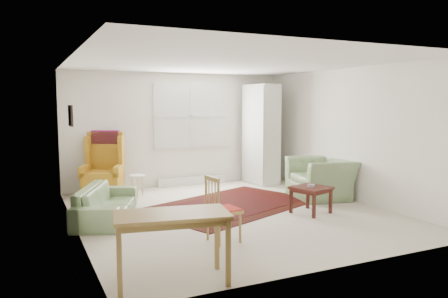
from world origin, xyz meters
name	(u,v)px	position (x,y,z in m)	size (l,w,h in m)	color
room	(227,137)	(0.02, 0.21, 1.26)	(5.04, 5.54, 2.51)	beige
rug	(231,204)	(0.22, 0.47, 0.02)	(3.04, 1.96, 0.03)	black
sofa	(106,196)	(-1.99, 0.48, 0.36)	(1.80, 0.70, 0.73)	#759362
armchair	(321,174)	(2.10, 0.31, 0.46)	(1.18, 1.03, 0.92)	#759362
wingback_chair	(102,164)	(-1.74, 2.26, 0.65)	(0.74, 0.79, 1.29)	#B57F1B
coffee_table	(311,200)	(1.18, -0.61, 0.23)	(0.56, 0.56, 0.46)	#451A15
stool	(138,185)	(-1.12, 1.97, 0.21)	(0.32, 0.32, 0.43)	white
cabinet	(261,134)	(1.80, 2.15, 1.13)	(0.47, 0.90, 2.26)	white
desk	(172,248)	(-1.82, -2.35, 0.37)	(1.16, 0.58, 0.73)	olive
desk_chair	(224,209)	(-0.78, -1.36, 0.45)	(0.39, 0.39, 0.89)	olive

